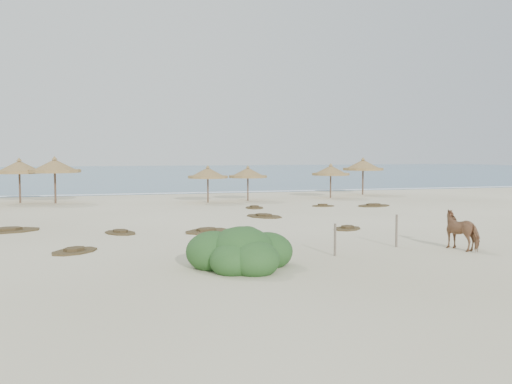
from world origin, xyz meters
TOP-DOWN VIEW (x-y plane):
  - ground at (0.00, 0.00)m, footprint 160.00×160.00m
  - ocean at (0.00, 75.00)m, footprint 200.00×100.00m
  - foam_line at (0.00, 26.00)m, footprint 70.00×0.60m
  - palapa_1 at (-10.78, 19.70)m, footprint 4.23×4.23m
  - palapa_2 at (-8.42, 18.65)m, footprint 3.97×3.97m
  - palapa_3 at (1.69, 16.47)m, footprint 3.01×3.01m
  - palapa_4 at (4.71, 17.06)m, footprint 3.48×3.48m
  - palapa_5 at (11.43, 17.84)m, footprint 3.40×3.40m
  - palapa_6 at (15.28, 20.19)m, footprint 4.16×4.16m
  - horse at (6.82, -4.78)m, footprint 1.18×1.79m
  - fence_post_near at (1.91, -4.71)m, footprint 0.11×0.11m
  - fence_post_far at (4.81, -3.66)m, footprint 0.11×0.11m
  - bush at (-1.61, -5.88)m, footprint 3.28×2.89m
  - scrub_1 at (-9.56, 4.73)m, footprint 3.21×2.53m
  - scrub_2 at (-4.79, 2.69)m, footprint 1.79×2.08m
  - scrub_3 at (2.93, 7.04)m, footprint 2.33×2.75m
  - scrub_4 at (5.14, 1.28)m, footprint 1.96×1.95m
  - scrub_5 at (11.48, 10.96)m, footprint 2.75×2.19m
  - scrub_7 at (3.71, 11.77)m, footprint 1.40×1.88m
  - scrub_9 at (-1.15, 2.18)m, footprint 2.69×2.52m
  - scrub_10 at (8.28, 11.71)m, footprint 1.61×1.18m
  - scrub_11 at (-6.53, -1.57)m, footprint 2.15×2.19m

SIDE VIEW (x-z plane):
  - ground at x=0.00m, z-range 0.00..0.00m
  - ocean at x=0.00m, z-range 0.00..0.01m
  - foam_line at x=0.00m, z-range 0.00..0.01m
  - scrub_10 at x=8.28m, z-range -0.03..0.13m
  - scrub_11 at x=-6.53m, z-range -0.03..0.13m
  - scrub_1 at x=-9.56m, z-range -0.03..0.13m
  - scrub_3 at x=2.93m, z-range -0.03..0.13m
  - scrub_4 at x=5.14m, z-range -0.03..0.13m
  - scrub_5 at x=11.48m, z-range -0.03..0.13m
  - scrub_7 at x=3.71m, z-range -0.03..0.13m
  - scrub_9 at x=-1.15m, z-range -0.03..0.13m
  - scrub_2 at x=-4.79m, z-range -0.03..0.13m
  - bush at x=-1.61m, z-range -0.25..1.22m
  - fence_post_near at x=1.91m, z-range 0.00..1.09m
  - fence_post_far at x=4.81m, z-range 0.00..1.20m
  - horse at x=6.82m, z-range 0.00..1.39m
  - palapa_4 at x=4.71m, z-range 0.70..3.25m
  - palapa_3 at x=1.69m, z-range 0.72..3.31m
  - palapa_5 at x=11.43m, z-range 0.73..3.38m
  - palapa_6 at x=15.28m, z-range 0.85..3.92m
  - palapa_1 at x=-10.78m, z-range 0.86..3.98m
  - palapa_2 at x=-8.42m, z-range 0.89..4.11m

